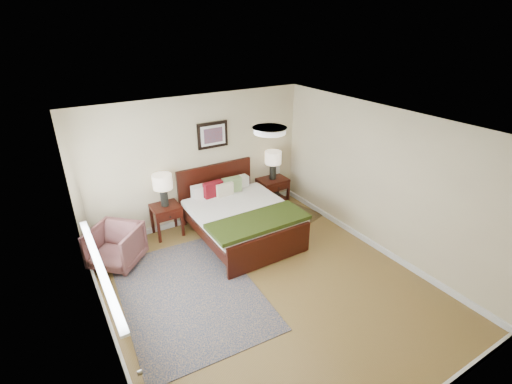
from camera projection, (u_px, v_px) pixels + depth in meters
floor at (267, 287)px, 5.68m from camera, size 5.00×5.00×0.00m
back_wall at (197, 161)px, 7.07m from camera, size 4.50×0.04×2.50m
front_wall at (426, 334)px, 3.21m from camera, size 4.50×0.04×2.50m
left_wall at (98, 267)px, 4.08m from camera, size 0.04×5.00×2.50m
right_wall at (381, 181)px, 6.20m from camera, size 0.04×5.00×2.50m
ceiling at (270, 127)px, 4.61m from camera, size 4.50×5.00×0.02m
window at (89, 228)px, 4.59m from camera, size 0.11×2.72×1.32m
ceil_fixture at (270, 130)px, 4.62m from camera, size 0.44×0.44×0.08m
bed at (239, 212)px, 6.77m from camera, size 1.71×2.07×1.11m
wall_art at (213, 135)px, 7.01m from camera, size 0.62×0.05×0.50m
nightstand_left at (166, 212)px, 6.84m from camera, size 0.51×0.46×0.61m
nightstand_right at (273, 189)px, 8.02m from camera, size 0.61×0.46×0.61m
lamp_left at (163, 184)px, 6.62m from camera, size 0.35×0.35×0.61m
lamp_right at (273, 160)px, 7.74m from camera, size 0.35×0.35×0.61m
armchair at (116, 246)px, 6.06m from camera, size 1.06×1.06×0.69m
rug_persian at (190, 293)px, 5.55m from camera, size 2.05×2.79×0.01m
rug_navy at (287, 212)px, 7.85m from camera, size 1.20×1.50×0.01m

